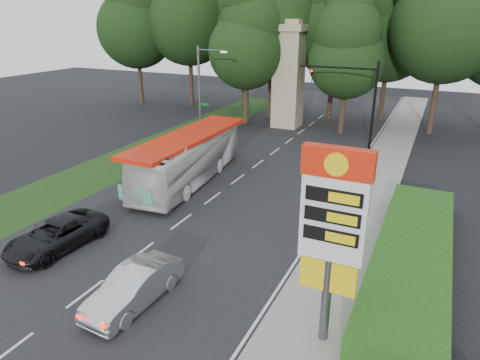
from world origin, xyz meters
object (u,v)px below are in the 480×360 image
at_px(streetlight_signs, 202,90).
at_px(monument, 289,74).
at_px(suv_charcoal, 57,235).
at_px(traffic_signal_mast, 357,94).
at_px(sedan_silver, 134,287).
at_px(transit_bus, 189,158).
at_px(gas_station_pylon, 333,223).

relative_size(streetlight_signs, monument, 0.80).
xyz_separation_m(streetlight_signs, suv_charcoal, (3.16, -19.28, -3.75)).
relative_size(traffic_signal_mast, streetlight_signs, 0.90).
height_order(streetlight_signs, suv_charcoal, streetlight_signs).
bearing_deg(sedan_silver, suv_charcoal, 165.93).
relative_size(streetlight_signs, sedan_silver, 1.81).
distance_m(transit_bus, sedan_silver, 13.01).
distance_m(sedan_silver, suv_charcoal, 6.25).
relative_size(monument, suv_charcoal, 2.02).
height_order(traffic_signal_mast, suv_charcoal, traffic_signal_mast).
distance_m(transit_bus, suv_charcoal, 10.27).
bearing_deg(gas_station_pylon, traffic_signal_mast, 99.09).
bearing_deg(transit_bus, streetlight_signs, 108.90).
relative_size(gas_station_pylon, streetlight_signs, 0.86).
bearing_deg(gas_station_pylon, suv_charcoal, 176.77).
height_order(traffic_signal_mast, sedan_silver, traffic_signal_mast).
distance_m(traffic_signal_mast, streetlight_signs, 12.83).
bearing_deg(monument, traffic_signal_mast, -38.00).
xyz_separation_m(gas_station_pylon, transit_bus, (-11.99, 10.91, -2.85)).
height_order(monument, suv_charcoal, monument).
bearing_deg(monument, streetlight_signs, -121.97).
bearing_deg(sedan_silver, monument, 101.08).
bearing_deg(gas_station_pylon, sedan_silver, -171.15).
bearing_deg(monument, sedan_silver, -81.88).
xyz_separation_m(streetlight_signs, monument, (4.99, 7.99, 0.67)).
distance_m(gas_station_pylon, traffic_signal_mast, 22.29).
xyz_separation_m(transit_bus, suv_charcoal, (-1.04, -10.18, -0.90)).
xyz_separation_m(sedan_silver, suv_charcoal, (-5.98, 1.83, -0.04)).
height_order(traffic_signal_mast, streetlight_signs, streetlight_signs).
bearing_deg(sedan_silver, traffic_signal_mast, 84.27).
bearing_deg(monument, gas_station_pylon, -68.20).
relative_size(gas_station_pylon, sedan_silver, 1.55).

